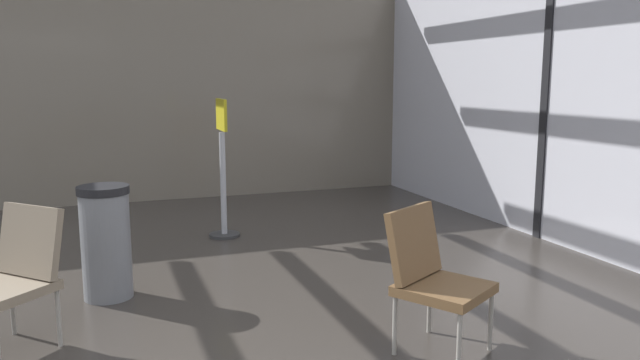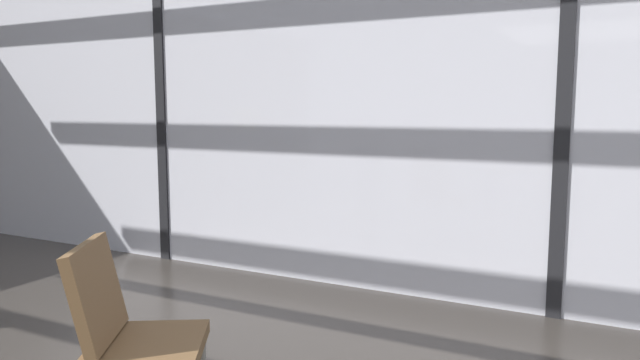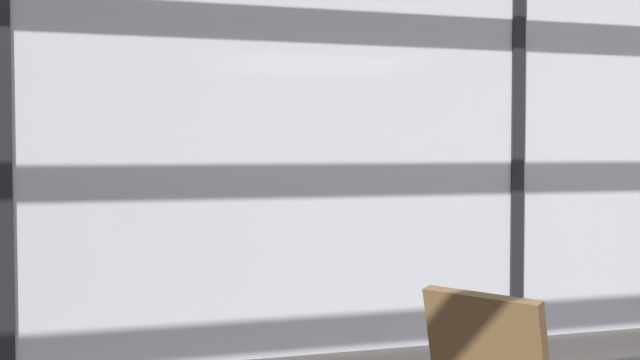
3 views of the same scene
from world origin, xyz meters
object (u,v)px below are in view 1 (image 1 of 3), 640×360
(info_sign, at_px, (223,173))
(trash_bin, at_px, (106,242))
(lounge_chair_1, at_px, (14,271))
(lounge_chair_3, at_px, (432,271))

(info_sign, bearing_deg, trash_bin, -38.10)
(lounge_chair_1, distance_m, info_sign, 2.85)
(lounge_chair_1, relative_size, info_sign, 0.60)
(trash_bin, distance_m, info_sign, 1.94)
(lounge_chair_3, distance_m, info_sign, 3.21)
(info_sign, bearing_deg, lounge_chair_3, 11.71)
(lounge_chair_3, relative_size, info_sign, 0.60)
(trash_bin, height_order, info_sign, info_sign)
(lounge_chair_1, height_order, lounge_chair_3, same)
(lounge_chair_1, bearing_deg, info_sign, 98.66)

